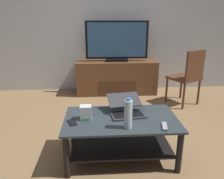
# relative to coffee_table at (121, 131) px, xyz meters

# --- Properties ---
(ground_plane) EXTENTS (7.68, 7.68, 0.00)m
(ground_plane) POSITION_rel_coffee_table_xyz_m (-0.10, 0.23, -0.32)
(ground_plane) COLOR olive
(back_wall) EXTENTS (6.40, 0.12, 2.80)m
(back_wall) POSITION_rel_coffee_table_xyz_m (-0.10, 2.48, 1.08)
(back_wall) COLOR silver
(back_wall) RESTS_ON ground
(coffee_table) EXTENTS (1.17, 0.68, 0.46)m
(coffee_table) POSITION_rel_coffee_table_xyz_m (0.00, 0.00, 0.00)
(coffee_table) COLOR #2D383D
(coffee_table) RESTS_ON ground
(media_cabinet) EXTENTS (1.54, 0.51, 0.64)m
(media_cabinet) POSITION_rel_coffee_table_xyz_m (0.14, 2.16, 0.00)
(media_cabinet) COLOR brown
(media_cabinet) RESTS_ON ground
(television) EXTENTS (1.17, 0.20, 0.75)m
(television) POSITION_rel_coffee_table_xyz_m (0.14, 2.14, 0.69)
(television) COLOR black
(television) RESTS_ON media_cabinet
(dining_chair) EXTENTS (0.60, 0.60, 0.95)m
(dining_chair) POSITION_rel_coffee_table_xyz_m (1.27, 1.43, 0.22)
(dining_chair) COLOR #59331E
(dining_chair) RESTS_ON ground
(laptop) EXTENTS (0.41, 0.43, 0.17)m
(laptop) POSITION_rel_coffee_table_xyz_m (0.07, 0.12, 0.20)
(laptop) COLOR #333338
(laptop) RESTS_ON coffee_table
(router_box) EXTENTS (0.11, 0.10, 0.14)m
(router_box) POSITION_rel_coffee_table_xyz_m (-0.36, 0.01, 0.22)
(router_box) COLOR silver
(router_box) RESTS_ON coffee_table
(water_bottle_near) EXTENTS (0.08, 0.08, 0.30)m
(water_bottle_near) POSITION_rel_coffee_table_xyz_m (0.04, -0.21, 0.29)
(water_bottle_near) COLOR silver
(water_bottle_near) RESTS_ON coffee_table
(cell_phone) EXTENTS (0.11, 0.16, 0.01)m
(cell_phone) POSITION_rel_coffee_table_xyz_m (-0.49, -0.08, 0.15)
(cell_phone) COLOR black
(cell_phone) RESTS_ON coffee_table
(tv_remote) EXTENTS (0.08, 0.17, 0.02)m
(tv_remote) POSITION_rel_coffee_table_xyz_m (0.39, -0.22, 0.15)
(tv_remote) COLOR #99999E
(tv_remote) RESTS_ON coffee_table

